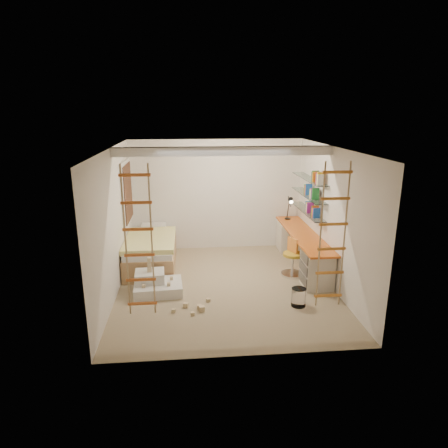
{
  "coord_description": "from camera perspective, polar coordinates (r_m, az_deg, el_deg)",
  "views": [
    {
      "loc": [
        -0.67,
        -6.95,
        3.24
      ],
      "look_at": [
        0.0,
        0.3,
        1.15
      ],
      "focal_mm": 32.0,
      "sensor_mm": 36.0,
      "label": 1
    }
  ],
  "objects": [
    {
      "name": "rope_ladder_right",
      "position": [
        5.84,
        15.23,
        -1.75
      ],
      "size": [
        0.41,
        0.04,
        2.13
      ],
      "primitive_type": null,
      "color": "orange",
      "rests_on": "ceiling"
    },
    {
      "name": "bed",
      "position": [
        8.72,
        -10.33,
        -3.76
      ],
      "size": [
        1.02,
        2.0,
        0.69
      ],
      "color": "#AD7F51",
      "rests_on": "floor"
    },
    {
      "name": "shelves",
      "position": [
        8.65,
        11.95,
        4.06
      ],
      "size": [
        0.25,
        1.8,
        0.71
      ],
      "color": "white",
      "rests_on": "wall_right"
    },
    {
      "name": "window_frame",
      "position": [
        8.71,
        -13.8,
        4.37
      ],
      "size": [
        0.06,
        1.15,
        1.35
      ],
      "primitive_type": "cube",
      "color": "white",
      "rests_on": "wall_left"
    },
    {
      "name": "toy_blocks",
      "position": [
        7.13,
        -7.25,
        -9.23
      ],
      "size": [
        1.19,
        1.1,
        0.65
      ],
      "color": "#CCB284",
      "rests_on": "floor"
    },
    {
      "name": "books",
      "position": [
        8.63,
        11.98,
        4.66
      ],
      "size": [
        0.14,
        0.64,
        0.92
      ],
      "color": "#194CA5",
      "rests_on": "shelves"
    },
    {
      "name": "ceiling_beam",
      "position": [
        7.32,
        0.0,
        10.37
      ],
      "size": [
        4.0,
        0.18,
        0.16
      ],
      "primitive_type": "cube",
      "color": "white",
      "rests_on": "ceiling"
    },
    {
      "name": "floor",
      "position": [
        7.7,
        0.21,
        -8.88
      ],
      "size": [
        4.5,
        4.5,
        0.0
      ],
      "primitive_type": "plane",
      "color": "#94825F",
      "rests_on": "ground"
    },
    {
      "name": "rope_ladder_left",
      "position": [
        5.52,
        -12.09,
        -2.57
      ],
      "size": [
        0.41,
        0.04,
        2.13
      ],
      "primitive_type": null,
      "color": "#C75922",
      "rests_on": "ceiling"
    },
    {
      "name": "play_platform",
      "position": [
        7.51,
        -9.7,
        -8.52
      ],
      "size": [
        0.91,
        0.73,
        0.38
      ],
      "color": "silver",
      "rests_on": "floor"
    },
    {
      "name": "desk",
      "position": [
        8.65,
        11.07,
        -3.44
      ],
      "size": [
        0.56,
        2.8,
        0.75
      ],
      "color": "orange",
      "rests_on": "floor"
    },
    {
      "name": "waste_bin",
      "position": [
        7.04,
        10.61,
        -10.23
      ],
      "size": [
        0.25,
        0.25,
        0.32
      ],
      "primitive_type": "cylinder",
      "color": "white",
      "rests_on": "floor"
    },
    {
      "name": "window_blind",
      "position": [
        8.71,
        -13.54,
        4.38
      ],
      "size": [
        0.02,
        1.0,
        1.2
      ],
      "primitive_type": "cube",
      "color": "#4C2D1E",
      "rests_on": "window_frame"
    },
    {
      "name": "swivel_chair",
      "position": [
        8.2,
        9.76,
        -5.35
      ],
      "size": [
        0.59,
        0.59,
        0.77
      ],
      "color": "gold",
      "rests_on": "floor"
    },
    {
      "name": "task_lamp",
      "position": [
        9.32,
        9.41,
        2.76
      ],
      "size": [
        0.14,
        0.36,
        0.57
      ],
      "color": "black",
      "rests_on": "desk"
    }
  ]
}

